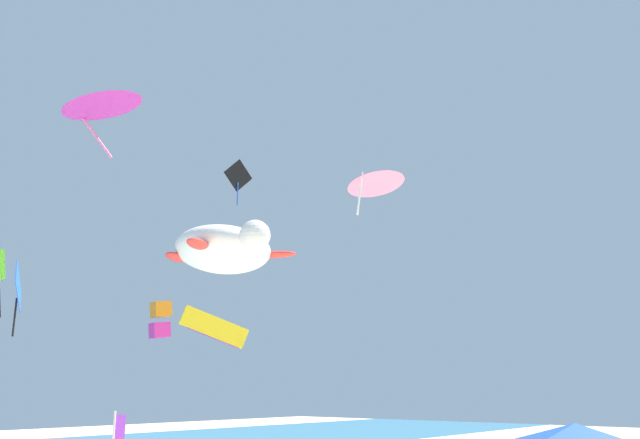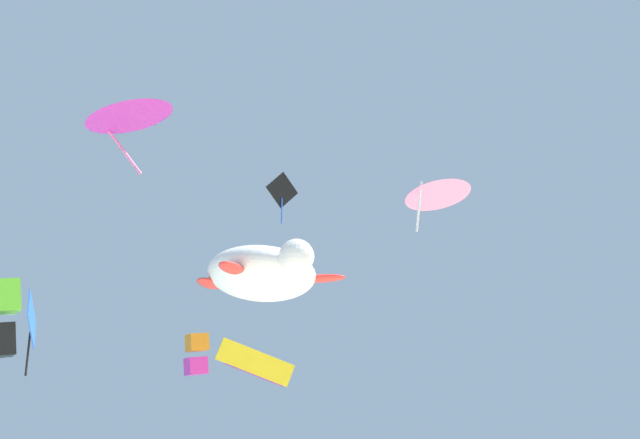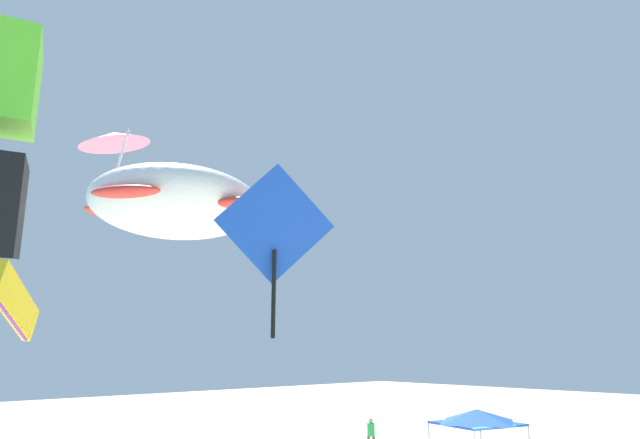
% 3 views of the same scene
% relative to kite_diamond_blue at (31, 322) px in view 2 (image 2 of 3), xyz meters
% --- Properties ---
extents(kite_diamond_blue, '(1.09, 1.74, 2.88)m').
position_rel_kite_diamond_blue_xyz_m(kite_diamond_blue, '(0.00, 0.00, 0.00)').
color(kite_diamond_blue, blue).
extents(kite_delta_magenta, '(5.99, 5.97, 3.86)m').
position_rel_kite_diamond_blue_xyz_m(kite_delta_magenta, '(6.96, 7.13, 12.24)').
color(kite_delta_magenta, '#E02D9E').
extents(kite_parafoil_yellow, '(3.09, 2.16, 2.13)m').
position_rel_kite_diamond_blue_xyz_m(kite_parafoil_yellow, '(10.74, 1.08, -0.65)').
color(kite_parafoil_yellow, yellow).
extents(kite_turtle_white, '(6.01, 6.54, 2.47)m').
position_rel_kite_diamond_blue_xyz_m(kite_turtle_white, '(7.95, -2.53, 2.43)').
color(kite_turtle_white, white).
extents(kite_diamond_black, '(2.23, 0.48, 3.23)m').
position_rel_kite_diamond_blue_xyz_m(kite_diamond_black, '(17.50, 6.92, 10.21)').
color(kite_diamond_black, black).
extents(kite_box_orange, '(1.27, 1.21, 2.12)m').
position_rel_kite_diamond_blue_xyz_m(kite_box_orange, '(11.53, 6.56, 0.15)').
color(kite_box_orange, orange).
extents(kite_delta_pink, '(3.54, 3.59, 2.97)m').
position_rel_kite_diamond_blue_xyz_m(kite_delta_pink, '(17.81, -4.06, 7.87)').
color(kite_delta_pink, pink).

